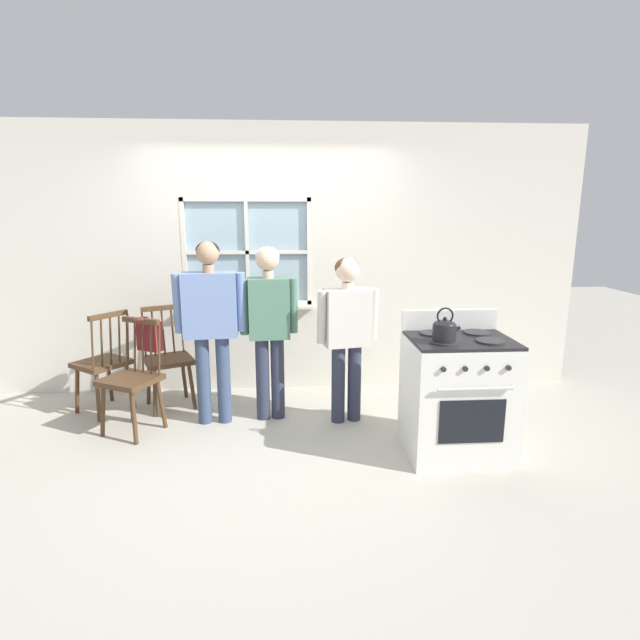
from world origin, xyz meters
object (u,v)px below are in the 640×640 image
chair_by_window (132,380)px  person_adult_right (347,324)px  chair_center_cluster (168,360)px  kettle (444,329)px  potted_plant (233,299)px  chair_near_wall (103,364)px  handbag (149,335)px  stove (457,395)px  person_teen_center (269,318)px  person_elderly_left (211,316)px

chair_by_window → person_adult_right: 1.88m
chair_center_cluster → kettle: bearing=-52.9°
person_adult_right → kettle: (0.61, -0.78, 0.13)m
potted_plant → chair_center_cluster: bearing=-147.7°
chair_center_cluster → person_adult_right: (1.66, -0.45, 0.43)m
chair_near_wall → handbag: bearing=100.5°
stove → handbag: bearing=163.1°
chair_by_window → person_teen_center: size_ratio=0.62×
stove → chair_center_cluster: bearing=155.6°
person_adult_right → chair_by_window: bearing=171.4°
chair_near_wall → person_elderly_left: (1.06, -0.32, 0.52)m
kettle → potted_plant: bearing=135.9°
handbag → potted_plant: bearing=47.5°
chair_center_cluster → kettle: kettle is taller
stove → chair_near_wall: bearing=161.4°
person_adult_right → potted_plant: 1.35m
person_teen_center → kettle: 1.56m
stove → kettle: size_ratio=4.39×
kettle → chair_near_wall: bearing=158.0°
chair_by_window → stove: size_ratio=0.89×
chair_center_cluster → chair_by_window: bearing=-131.6°
chair_center_cluster → person_teen_center: (0.98, -0.35, 0.48)m
person_teen_center → handbag: bearing=174.3°
person_elderly_left → kettle: (1.78, -0.83, 0.05)m
person_elderly_left → handbag: size_ratio=5.24×
potted_plant → chair_near_wall: bearing=-158.1°
person_elderly_left → potted_plant: 0.79m
person_teen_center → kettle: bearing=-40.0°
chair_by_window → chair_center_cluster: same height
stove → handbag: stove is taller
person_adult_right → potted_plant: bearing=130.2°
chair_near_wall → stove: stove is taller
chair_center_cluster → person_elderly_left: bearing=-64.3°
chair_near_wall → chair_by_window: bearing=77.8°
potted_plant → person_teen_center: bearing=-62.4°
stove → person_teen_center: bearing=152.6°
person_elderly_left → person_teen_center: (0.50, 0.06, -0.04)m
chair_near_wall → person_teen_center: bearing=117.4°
chair_center_cluster → kettle: (2.27, -1.24, 0.56)m
person_elderly_left → person_adult_right: person_elderly_left is taller
chair_near_wall → kettle: 3.11m
chair_by_window → potted_plant: size_ratio=3.63×
chair_near_wall → person_teen_center: (1.55, -0.26, 0.48)m
chair_near_wall → chair_center_cluster: size_ratio=1.00×
chair_near_wall → stove: bearing=108.2°
person_teen_center → person_elderly_left: bearing=-178.8°
stove → handbag: size_ratio=3.53×
person_elderly_left → kettle: bearing=-28.2°
chair_by_window → handbag: same height
chair_near_wall → potted_plant: bearing=148.7°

